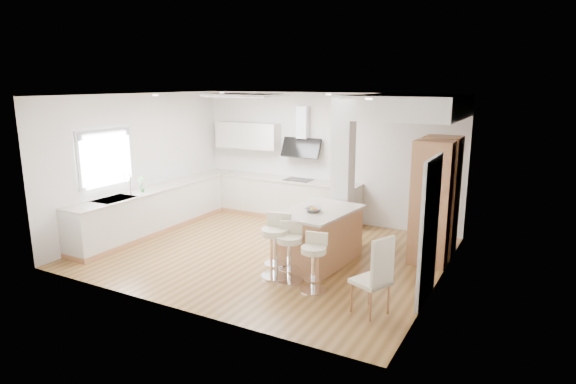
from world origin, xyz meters
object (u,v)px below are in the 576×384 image
Objects in this scene: peninsula at (318,236)px; bar_stool_c at (314,259)px; bar_stool_b at (290,249)px; bar_stool_a at (276,242)px; dining_chair at (377,274)px.

bar_stool_c is at bearing -61.58° from peninsula.
bar_stool_b is at bearing 155.63° from bar_stool_c.
bar_stool_a is at bearing 152.42° from bar_stool_b.
dining_chair is (1.48, -1.38, 0.11)m from peninsula.
dining_chair is at bearing -24.63° from bar_stool_c.
bar_stool_b is at bearing -17.69° from bar_stool_a.
bar_stool_a reaches higher than bar_stool_b.
peninsula is at bearing 60.27° from bar_stool_a.
bar_stool_a is 0.92× the size of dining_chair.
bar_stool_c is 1.11m from dining_chair.
bar_stool_a reaches higher than bar_stool_c.
bar_stool_c is 0.79× the size of dining_chair.
peninsula is 1.77× the size of bar_stool_b.
bar_stool_a is 0.28m from bar_stool_b.
bar_stool_b is at bearing -172.96° from dining_chair.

